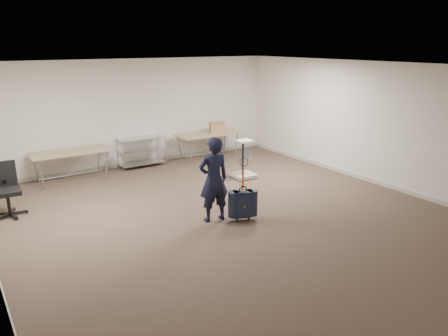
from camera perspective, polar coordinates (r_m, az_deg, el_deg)
ground at (r=8.34m, az=0.85°, el=-6.48°), size 9.00×9.00×0.00m
room_shell at (r=9.42m, az=-3.86°, el=-3.47°), size 8.00×9.00×9.00m
folding_table_left at (r=10.90m, az=-19.45°, el=1.80°), size 1.80×0.75×0.73m
folding_table_right at (r=12.31m, az=-2.08°, el=4.29°), size 1.80×0.75×0.73m
wire_shelf at (r=11.75m, az=-10.67°, el=2.25°), size 1.22×0.47×0.80m
person at (r=7.95m, az=-1.36°, el=-1.50°), size 0.62×0.44×1.59m
suitcase at (r=8.08m, az=2.48°, el=-4.70°), size 0.41×0.32×0.98m
office_chair at (r=9.28m, az=-26.37°, el=-3.77°), size 0.63×0.63×1.03m
equipment_cart at (r=10.65m, az=2.61°, el=0.00°), size 0.54×0.54×0.94m
cardboard_box at (r=12.39m, az=-0.94°, el=5.33°), size 0.48×0.41×0.30m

